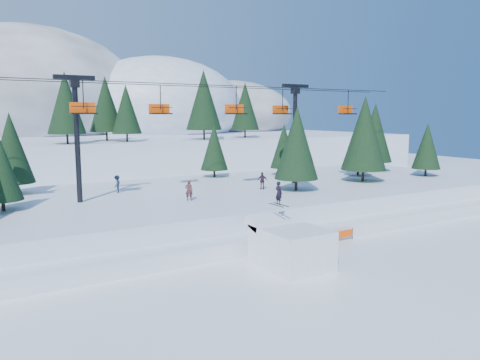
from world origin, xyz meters
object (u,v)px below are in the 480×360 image
jump_kicker (290,245)px  banner_far (347,226)px  banner_near (339,235)px  chairlift (199,118)px

jump_kicker → banner_far: size_ratio=2.02×
banner_near → banner_far: bearing=36.6°
banner_near → chairlift: bearing=111.9°
banner_far → jump_kicker: bearing=-153.6°
chairlift → banner_near: (5.38, -13.36, -8.78)m
banner_near → banner_far: size_ratio=1.08×
jump_kicker → banner_far: (9.23, 4.59, -0.82)m
chairlift → banner_far: chairlift is taller
jump_kicker → banner_far: jump_kicker is taller
chairlift → banner_near: 16.87m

